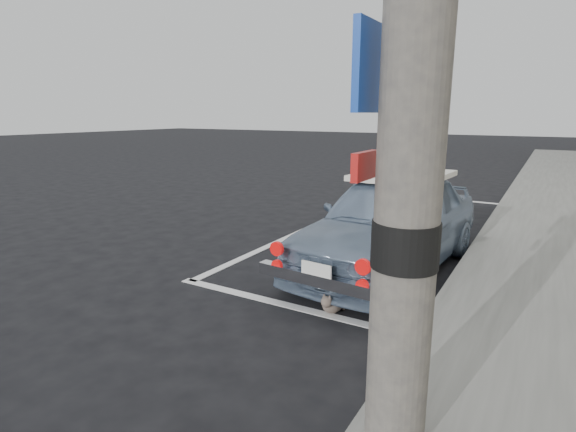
% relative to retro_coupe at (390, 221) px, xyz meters
% --- Properties ---
extents(ground, '(80.00, 80.00, 0.00)m').
position_rel_retro_coupe_xyz_m(ground, '(-0.96, -1.21, -0.63)').
color(ground, black).
rests_on(ground, ground).
extents(pline_rear, '(3.00, 0.12, 0.01)m').
position_rel_retro_coupe_xyz_m(pline_rear, '(-0.46, -1.71, -0.62)').
color(pline_rear, silver).
rests_on(pline_rear, ground).
extents(pline_front, '(3.00, 0.12, 0.01)m').
position_rel_retro_coupe_xyz_m(pline_front, '(-0.46, 5.29, -0.62)').
color(pline_front, silver).
rests_on(pline_front, ground).
extents(pline_side, '(0.12, 7.00, 0.01)m').
position_rel_retro_coupe_xyz_m(pline_side, '(-1.86, 1.79, -0.62)').
color(pline_side, silver).
rests_on(pline_side, ground).
extents(retro_coupe, '(1.74, 3.74, 1.24)m').
position_rel_retro_coupe_xyz_m(retro_coupe, '(0.00, 0.00, 0.00)').
color(retro_coupe, slate).
rests_on(retro_coupe, ground).
extents(cat, '(0.22, 0.44, 0.24)m').
position_rel_retro_coupe_xyz_m(cat, '(-0.05, -1.61, -0.52)').
color(cat, '#6A5C51').
rests_on(cat, ground).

